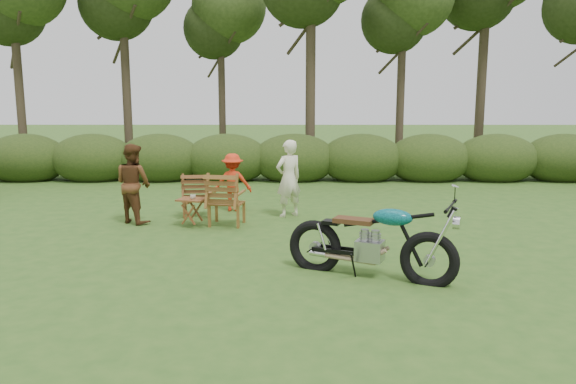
{
  "coord_description": "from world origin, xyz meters",
  "views": [
    {
      "loc": [
        -0.14,
        -7.58,
        2.53
      ],
      "look_at": [
        -0.17,
        1.76,
        0.9
      ],
      "focal_mm": 35.0,
      "sensor_mm": 36.0,
      "label": 1
    }
  ],
  "objects_px": {
    "adult_b": "(135,222)",
    "cup": "(193,197)",
    "lawn_chair_right": "(227,225)",
    "adult_a": "(289,216)",
    "lawn_chair_left": "(197,216)",
    "child": "(233,211)",
    "motorcycle": "(369,276)",
    "side_table": "(192,213)"
  },
  "relations": [
    {
      "from": "cup",
      "to": "adult_a",
      "type": "relative_size",
      "value": 0.07
    },
    {
      "from": "side_table",
      "to": "adult_a",
      "type": "xyz_separation_m",
      "value": [
        1.87,
        0.92,
        -0.27
      ]
    },
    {
      "from": "child",
      "to": "adult_b",
      "type": "bearing_deg",
      "value": 29.82
    },
    {
      "from": "lawn_chair_left",
      "to": "cup",
      "type": "relative_size",
      "value": 8.48
    },
    {
      "from": "lawn_chair_left",
      "to": "side_table",
      "type": "relative_size",
      "value": 1.68
    },
    {
      "from": "adult_a",
      "to": "adult_b",
      "type": "distance_m",
      "value": 3.13
    },
    {
      "from": "motorcycle",
      "to": "cup",
      "type": "bearing_deg",
      "value": 159.23
    },
    {
      "from": "lawn_chair_right",
      "to": "child",
      "type": "distance_m",
      "value": 1.38
    },
    {
      "from": "lawn_chair_left",
      "to": "cup",
      "type": "bearing_deg",
      "value": 89.79
    },
    {
      "from": "lawn_chair_right",
      "to": "adult_a",
      "type": "distance_m",
      "value": 1.45
    },
    {
      "from": "adult_a",
      "to": "child",
      "type": "height_order",
      "value": "adult_a"
    },
    {
      "from": "lawn_chair_right",
      "to": "cup",
      "type": "height_order",
      "value": "cup"
    },
    {
      "from": "cup",
      "to": "lawn_chair_left",
      "type": "bearing_deg",
      "value": 95.51
    },
    {
      "from": "lawn_chair_right",
      "to": "motorcycle",
      "type": "bearing_deg",
      "value": 135.85
    },
    {
      "from": "lawn_chair_left",
      "to": "adult_b",
      "type": "distance_m",
      "value": 1.3
    },
    {
      "from": "adult_b",
      "to": "cup",
      "type": "bearing_deg",
      "value": -162.56
    },
    {
      "from": "lawn_chair_left",
      "to": "child",
      "type": "bearing_deg",
      "value": -147.5
    },
    {
      "from": "side_table",
      "to": "cup",
      "type": "relative_size",
      "value": 5.03
    },
    {
      "from": "adult_a",
      "to": "cup",
      "type": "bearing_deg",
      "value": -4.65
    },
    {
      "from": "motorcycle",
      "to": "adult_b",
      "type": "distance_m",
      "value": 5.39
    },
    {
      "from": "lawn_chair_left",
      "to": "child",
      "type": "distance_m",
      "value": 0.9
    },
    {
      "from": "lawn_chair_left",
      "to": "cup",
      "type": "height_order",
      "value": "cup"
    },
    {
      "from": "lawn_chair_right",
      "to": "lawn_chair_left",
      "type": "relative_size",
      "value": 1.13
    },
    {
      "from": "lawn_chair_right",
      "to": "side_table",
      "type": "xyz_separation_m",
      "value": [
        -0.66,
        -0.12,
        0.27
      ]
    },
    {
      "from": "lawn_chair_left",
      "to": "adult_b",
      "type": "xyz_separation_m",
      "value": [
        -1.14,
        -0.61,
        0.0
      ]
    },
    {
      "from": "motorcycle",
      "to": "child",
      "type": "bearing_deg",
      "value": 141.95
    },
    {
      "from": "adult_b",
      "to": "child",
      "type": "relative_size",
      "value": 1.25
    },
    {
      "from": "lawn_chair_right",
      "to": "side_table",
      "type": "relative_size",
      "value": 1.91
    },
    {
      "from": "cup",
      "to": "adult_b",
      "type": "bearing_deg",
      "value": 163.51
    },
    {
      "from": "lawn_chair_left",
      "to": "lawn_chair_right",
      "type": "bearing_deg",
      "value": 125.73
    },
    {
      "from": "cup",
      "to": "child",
      "type": "distance_m",
      "value": 1.75
    },
    {
      "from": "cup",
      "to": "lawn_chair_right",
      "type": "bearing_deg",
      "value": 13.79
    },
    {
      "from": "lawn_chair_left",
      "to": "adult_b",
      "type": "bearing_deg",
      "value": 22.39
    },
    {
      "from": "adult_b",
      "to": "lawn_chair_left",
      "type": "bearing_deg",
      "value": -117.98
    },
    {
      "from": "lawn_chair_right",
      "to": "child",
      "type": "xyz_separation_m",
      "value": [
        -0.02,
        1.38,
        0.0
      ]
    },
    {
      "from": "lawn_chair_right",
      "to": "adult_a",
      "type": "bearing_deg",
      "value": -137.5
    },
    {
      "from": "motorcycle",
      "to": "adult_a",
      "type": "xyz_separation_m",
      "value": [
        -1.14,
        3.94,
        0.0
      ]
    },
    {
      "from": "lawn_chair_right",
      "to": "lawn_chair_left",
      "type": "distance_m",
      "value": 1.1
    },
    {
      "from": "side_table",
      "to": "adult_a",
      "type": "height_order",
      "value": "adult_a"
    },
    {
      "from": "lawn_chair_right",
      "to": "side_table",
      "type": "height_order",
      "value": "side_table"
    },
    {
      "from": "lawn_chair_left",
      "to": "cup",
      "type": "distance_m",
      "value": 1.14
    },
    {
      "from": "side_table",
      "to": "child",
      "type": "xyz_separation_m",
      "value": [
        0.64,
        1.5,
        -0.27
      ]
    }
  ]
}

